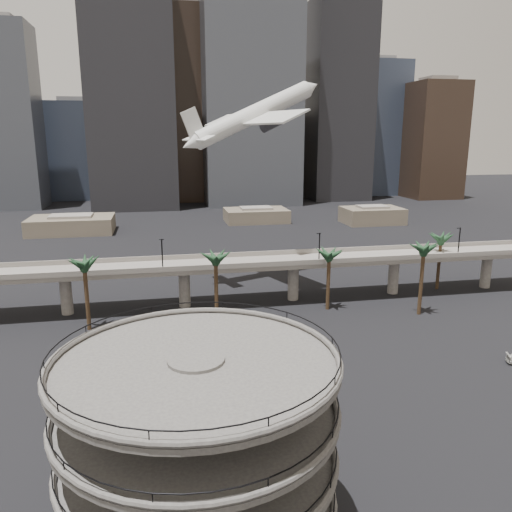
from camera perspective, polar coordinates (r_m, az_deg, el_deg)
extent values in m
plane|color=black|center=(53.27, 8.80, -24.48)|extent=(700.00, 700.00, 0.00)
cylinder|color=#4A4745|center=(43.05, -6.55, -21.54)|extent=(4.40, 4.40, 16.50)
cylinder|color=#4A4745|center=(45.61, -6.39, -25.89)|extent=(22.00, 22.00, 0.45)
torus|color=#4A4745|center=(45.31, -6.41, -25.42)|extent=(22.20, 22.20, 0.50)
torus|color=black|center=(44.81, -6.44, -24.63)|extent=(21.80, 21.80, 0.10)
cylinder|color=#4A4745|center=(43.18, -6.54, -21.78)|extent=(22.00, 22.00, 0.45)
torus|color=#4A4745|center=(42.91, -6.56, -21.27)|extent=(22.20, 22.20, 0.50)
torus|color=black|center=(42.46, -6.59, -20.38)|extent=(21.80, 21.80, 0.10)
cylinder|color=#4A4745|center=(41.00, -6.69, -17.22)|extent=(22.00, 22.00, 0.45)
torus|color=#4A4745|center=(40.76, -6.71, -16.64)|extent=(22.20, 22.20, 0.50)
torus|color=black|center=(40.36, -6.75, -15.66)|extent=(21.80, 21.80, 0.10)
cylinder|color=#4A4745|center=(39.11, -6.86, -12.17)|extent=(22.00, 22.00, 0.45)
torus|color=#4A4745|center=(38.91, -6.88, -11.54)|extent=(22.20, 22.20, 0.50)
torus|color=black|center=(38.58, -6.91, -10.47)|extent=(21.80, 21.80, 0.10)
cube|color=slate|center=(98.56, -1.86, -0.95)|extent=(130.00, 9.00, 0.90)
cube|color=slate|center=(94.04, -1.42, -1.09)|extent=(130.00, 0.30, 1.00)
cube|color=slate|center=(102.66, -2.27, 0.15)|extent=(130.00, 0.30, 1.00)
cylinder|color=slate|center=(100.10, -20.88, -4.13)|extent=(2.20, 2.20, 8.00)
cylinder|color=slate|center=(98.61, -8.18, -3.61)|extent=(2.20, 2.20, 8.00)
cylinder|color=slate|center=(101.96, 4.28, -2.93)|extent=(2.20, 2.20, 8.00)
cylinder|color=slate|center=(109.71, 15.43, -2.20)|extent=(2.20, 2.20, 8.00)
cylinder|color=slate|center=(121.01, 24.81, -1.53)|extent=(2.20, 2.20, 8.00)
cylinder|color=black|center=(92.65, -10.67, 0.10)|extent=(0.24, 0.24, 6.00)
cylinder|color=black|center=(97.46, 7.24, 0.90)|extent=(0.24, 0.24, 6.00)
cylinder|color=black|center=(110.52, 22.19, 1.50)|extent=(0.24, 0.24, 6.00)
cylinder|color=#402F1B|center=(87.83, -4.56, -4.12)|extent=(0.70, 0.70, 12.15)
ellipsoid|color=#1A3A21|center=(86.09, -4.64, -0.01)|extent=(4.40, 4.40, 2.00)
cylinder|color=#402F1B|center=(96.56, 8.26, -3.00)|extent=(0.70, 0.70, 10.80)
ellipsoid|color=#1A3A21|center=(95.09, 8.37, 0.36)|extent=(4.40, 4.40, 2.00)
cylinder|color=#402F1B|center=(97.58, 18.36, -2.84)|extent=(0.70, 0.70, 12.60)
ellipsoid|color=#1A3A21|center=(95.99, 18.66, 1.01)|extent=(4.40, 4.40, 2.00)
cylinder|color=#402F1B|center=(115.35, 20.17, -0.85)|extent=(0.70, 0.70, 11.25)
ellipsoid|color=#1A3A21|center=(114.09, 20.42, 2.08)|extent=(4.40, 4.40, 2.00)
cylinder|color=#402F1B|center=(90.22, -18.77, -4.49)|extent=(0.70, 0.70, 11.70)
ellipsoid|color=#1A3A21|center=(88.56, -19.07, -0.64)|extent=(4.40, 4.40, 2.00)
cube|color=brown|center=(184.09, -20.30, 3.36)|extent=(28.00, 18.00, 5.50)
cube|color=slate|center=(183.60, -20.38, 4.33)|extent=(14.00, 9.00, 0.80)
cube|color=brown|center=(195.17, 0.01, 4.67)|extent=(24.00, 16.00, 5.00)
cube|color=slate|center=(194.75, 0.01, 5.51)|extent=(12.00, 8.00, 0.80)
cube|color=brown|center=(196.78, 13.13, 4.54)|extent=(22.00, 15.00, 6.00)
cube|color=slate|center=(196.29, 13.18, 5.51)|extent=(11.00, 7.50, 0.80)
cube|color=#41454D|center=(257.57, -26.52, 13.90)|extent=(26.00, 24.00, 80.74)
cube|color=#323B4E|center=(287.06, -19.47, 11.25)|extent=(30.00, 30.00, 49.69)
cube|color=slate|center=(287.53, -19.90, 16.43)|extent=(16.50, 16.50, 2.40)
cube|color=black|center=(240.61, -14.18, 18.96)|extent=(38.00, 30.00, 113.87)
cube|color=#31241B|center=(265.33, -7.03, 16.47)|extent=(28.00, 26.00, 93.16)
cube|color=slate|center=(272.04, -7.35, 26.57)|extent=(15.40, 14.30, 2.40)
cube|color=#41454D|center=(250.08, -0.67, 20.32)|extent=(45.00, 32.00, 124.22)
cube|color=gray|center=(288.10, 3.05, 11.37)|extent=(24.00, 24.00, 43.48)
cube|color=slate|center=(288.14, 3.11, 15.93)|extent=(13.20, 13.20, 2.40)
cube|color=black|center=(271.26, 9.41, 16.88)|extent=(30.00, 28.00, 98.34)
cube|color=#323B4E|center=(299.43, 12.94, 13.91)|extent=(34.00, 30.00, 72.46)
cube|color=slate|center=(302.19, 13.34, 21.02)|extent=(18.70, 16.50, 2.40)
cube|color=#31241B|center=(288.45, 19.57, 12.28)|extent=(26.00, 26.00, 60.04)
cube|color=slate|center=(289.85, 20.08, 18.44)|extent=(14.30, 14.30, 2.40)
cube|color=gray|center=(301.31, -4.87, 11.04)|extent=(22.00, 22.00, 39.34)
cube|color=slate|center=(301.13, -4.96, 15.01)|extent=(12.10, 12.10, 2.40)
cylinder|color=silver|center=(112.83, -0.17, 15.93)|extent=(28.93, 14.43, 15.05)
cone|color=silver|center=(122.26, 6.34, 18.65)|extent=(6.06, 5.45, 5.04)
cone|color=silver|center=(105.23, -7.50, 12.55)|extent=(5.75, 4.99, 4.64)
cube|color=silver|center=(112.38, -0.50, 15.43)|extent=(18.07, 32.67, 3.01)
cube|color=silver|center=(106.02, -6.60, 13.24)|extent=(6.29, 11.00, 1.23)
cube|color=silver|center=(105.55, -7.22, 14.74)|extent=(5.22, 2.35, 6.82)
cylinder|color=#2A292F|center=(117.99, -1.63, 14.75)|extent=(5.47, 3.85, 3.72)
cylinder|color=#2A292F|center=(107.95, 1.73, 14.86)|extent=(5.47, 3.85, 3.72)
imported|color=red|center=(60.50, -2.83, -18.23)|extent=(5.23, 3.70, 1.65)
imported|color=black|center=(65.58, 6.68, -15.74)|extent=(4.43, 2.21, 1.40)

